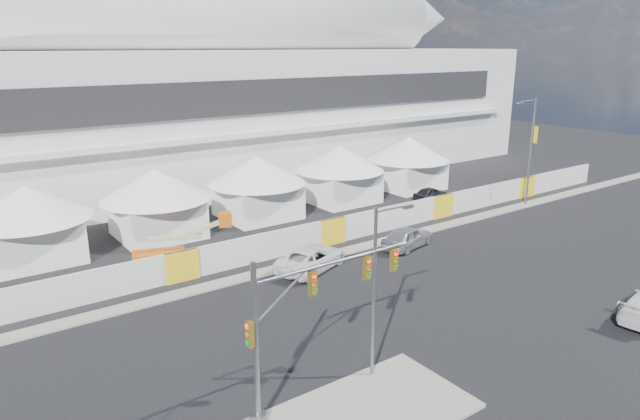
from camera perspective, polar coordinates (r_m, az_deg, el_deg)
ground at (r=29.71m, az=8.98°, el=-13.26°), size 160.00×160.00×0.00m
median_island at (r=24.37m, az=3.49°, el=-20.14°), size 10.00×5.00×0.15m
far_curb at (r=51.31m, az=15.21°, el=-0.76°), size 80.00×1.20×0.12m
stadium at (r=65.74m, az=-11.32°, el=11.45°), size 80.00×24.80×21.98m
tent_row at (r=47.59m, az=-11.02°, el=2.07°), size 53.40×8.40×5.40m
hoarding_fence at (r=43.00m, az=1.23°, el=-2.13°), size 70.00×0.25×2.00m
scaffold_tower at (r=84.67m, az=14.47°, el=9.90°), size 4.40×4.40×12.00m
sedan_silver at (r=42.71m, az=8.75°, el=-2.70°), size 2.98×5.17×1.65m
pickup_curb at (r=38.23m, az=-0.87°, el=-4.82°), size 4.64×6.37×1.61m
lot_car_b at (r=56.24m, az=10.99°, el=1.62°), size 1.87×4.00×1.32m
traffic_mast at (r=22.97m, az=-2.51°, el=-11.35°), size 8.00×0.66×6.77m
streetlight_median at (r=25.02m, az=5.80°, el=-7.08°), size 2.17×0.22×7.85m
streetlight_curb at (r=55.58m, az=20.27°, el=6.16°), size 2.96×0.67×9.99m
boom_lift at (r=40.51m, az=-14.97°, el=-3.99°), size 6.99×2.62×3.43m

